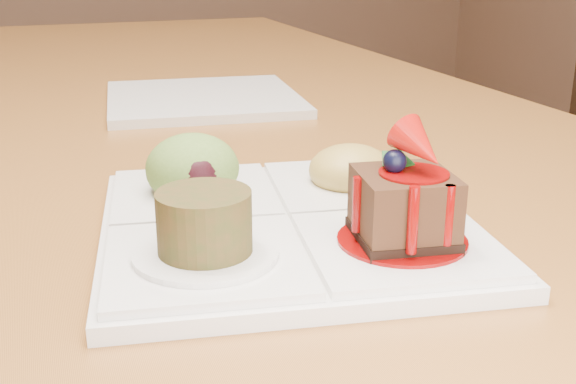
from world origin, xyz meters
name	(u,v)px	position (x,y,z in m)	size (l,w,h in m)	color
dining_table	(137,124)	(0.00, 0.00, 0.68)	(1.00, 1.80, 0.75)	#986027
chair_right	(575,169)	(0.90, 0.01, 0.51)	(0.48, 0.48, 0.90)	black
sampler_plate	(285,207)	(0.02, -0.66, 0.77)	(0.31, 0.31, 0.11)	silver
second_plate	(203,99)	(0.07, -0.18, 0.76)	(0.25, 0.25, 0.01)	silver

